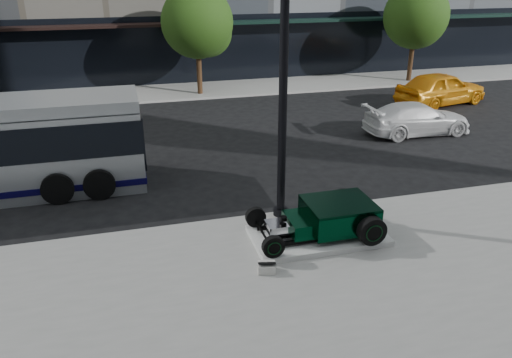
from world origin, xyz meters
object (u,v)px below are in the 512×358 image
object	(u,v)px
hot_rod	(331,217)
yellow_taxi	(441,88)
lamppost	(283,95)
white_sedan	(417,119)

from	to	relation	value
hot_rod	yellow_taxi	world-z (taller)	yellow_taxi
lamppost	white_sedan	distance (m)	10.34
yellow_taxi	lamppost	bearing A→B (deg)	117.37
lamppost	white_sedan	xyz separation A→B (m)	(7.99, 5.89, -2.90)
hot_rod	lamppost	distance (m)	3.36
hot_rod	lamppost	bearing A→B (deg)	118.99
lamppost	yellow_taxi	distance (m)	15.72
hot_rod	white_sedan	distance (m)	10.30
white_sedan	yellow_taxi	xyz separation A→B (m)	(3.88, 4.06, 0.18)
white_sedan	hot_rod	bearing A→B (deg)	136.66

